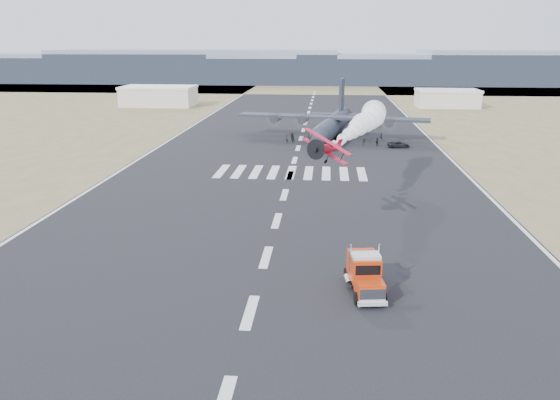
# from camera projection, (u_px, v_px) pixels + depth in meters

# --- Properties ---
(ground) EXTENTS (500.00, 500.00, 0.00)m
(ground) POSITION_uv_depth(u_px,v_px,m) (250.00, 312.00, 45.13)
(ground) COLOR black
(ground) RESTS_ON ground
(scrub_far) EXTENTS (500.00, 80.00, 0.00)m
(scrub_far) POSITION_uv_depth(u_px,v_px,m) (316.00, 87.00, 265.03)
(scrub_far) COLOR olive
(scrub_far) RESTS_ON ground
(runway_markings) EXTENTS (60.00, 260.00, 0.01)m
(runway_markings) POSITION_uv_depth(u_px,v_px,m) (295.00, 160.00, 102.49)
(runway_markings) COLOR silver
(runway_markings) RESTS_ON ground
(ridge_seg_b) EXTENTS (150.00, 50.00, 15.00)m
(ridge_seg_b) POSITION_uv_depth(u_px,v_px,m) (83.00, 67.00, 302.48)
(ridge_seg_b) COLOR gray
(ridge_seg_b) RESTS_ON ground
(ridge_seg_c) EXTENTS (150.00, 50.00, 17.00)m
(ridge_seg_c) POSITION_uv_depth(u_px,v_px,m) (198.00, 66.00, 296.76)
(ridge_seg_c) COLOR gray
(ridge_seg_c) RESTS_ON ground
(ridge_seg_d) EXTENTS (150.00, 50.00, 13.00)m
(ridge_seg_d) POSITION_uv_depth(u_px,v_px,m) (318.00, 70.00, 291.88)
(ridge_seg_d) COLOR gray
(ridge_seg_d) RESTS_ON ground
(ridge_seg_e) EXTENTS (150.00, 50.00, 15.00)m
(ridge_seg_e) POSITION_uv_depth(u_px,v_px,m) (442.00, 69.00, 286.16)
(ridge_seg_e) COLOR gray
(ridge_seg_e) RESTS_ON ground
(hangar_left) EXTENTS (24.50, 14.50, 6.70)m
(hangar_left) POSITION_uv_depth(u_px,v_px,m) (159.00, 96.00, 187.15)
(hangar_left) COLOR beige
(hangar_left) RESTS_ON ground
(hangar_right) EXTENTS (20.50, 12.50, 5.90)m
(hangar_right) POSITION_uv_depth(u_px,v_px,m) (447.00, 98.00, 183.84)
(hangar_right) COLOR beige
(hangar_right) RESTS_ON ground
(semi_truck) EXTENTS (3.50, 8.12, 3.58)m
(semi_truck) POSITION_uv_depth(u_px,v_px,m) (365.00, 273.00, 48.50)
(semi_truck) COLOR black
(semi_truck) RESTS_ON ground
(aerobatic_biplane) EXTENTS (5.84, 5.82, 3.76)m
(aerobatic_biplane) POSITION_uv_depth(u_px,v_px,m) (327.00, 148.00, 60.68)
(aerobatic_biplane) COLOR red
(smoke_trail) EXTENTS (9.08, 28.07, 3.93)m
(smoke_trail) POSITION_uv_depth(u_px,v_px,m) (368.00, 119.00, 82.21)
(smoke_trail) COLOR white
(transport_aircraft) EXTENTS (43.59, 35.72, 12.60)m
(transport_aircraft) POSITION_uv_depth(u_px,v_px,m) (333.00, 123.00, 126.13)
(transport_aircraft) COLOR black
(transport_aircraft) RESTS_ON ground
(support_vehicle) EXTENTS (4.86, 2.66, 1.29)m
(support_vehicle) POSITION_uv_depth(u_px,v_px,m) (399.00, 145.00, 114.47)
(support_vehicle) COLOR black
(support_vehicle) RESTS_ON ground
(crew_a) EXTENTS (0.80, 0.85, 1.85)m
(crew_a) POSITION_uv_depth(u_px,v_px,m) (287.00, 139.00, 119.06)
(crew_a) COLOR black
(crew_a) RESTS_ON ground
(crew_b) EXTENTS (0.55, 0.82, 1.60)m
(crew_b) POSITION_uv_depth(u_px,v_px,m) (309.00, 139.00, 120.24)
(crew_b) COLOR black
(crew_b) RESTS_ON ground
(crew_c) EXTENTS (1.21, 0.85, 1.70)m
(crew_c) POSITION_uv_depth(u_px,v_px,m) (364.00, 142.00, 116.60)
(crew_c) COLOR black
(crew_c) RESTS_ON ground
(crew_d) EXTENTS (0.96, 1.14, 1.74)m
(crew_d) POSITION_uv_depth(u_px,v_px,m) (292.00, 137.00, 122.64)
(crew_d) COLOR black
(crew_d) RESTS_ON ground
(crew_e) EXTENTS (0.89, 0.84, 1.56)m
(crew_e) POSITION_uv_depth(u_px,v_px,m) (342.00, 141.00, 118.05)
(crew_e) COLOR black
(crew_e) RESTS_ON ground
(crew_f) EXTENTS (0.97, 1.78, 1.83)m
(crew_f) POSITION_uv_depth(u_px,v_px,m) (377.00, 142.00, 116.09)
(crew_f) COLOR black
(crew_f) RESTS_ON ground
(crew_g) EXTENTS (0.83, 0.84, 1.78)m
(crew_g) POSITION_uv_depth(u_px,v_px,m) (381.00, 136.00, 122.73)
(crew_g) COLOR black
(crew_g) RESTS_ON ground
(crew_h) EXTENTS (0.98, 0.94, 1.74)m
(crew_h) POSITION_uv_depth(u_px,v_px,m) (293.00, 138.00, 120.41)
(crew_h) COLOR black
(crew_h) RESTS_ON ground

